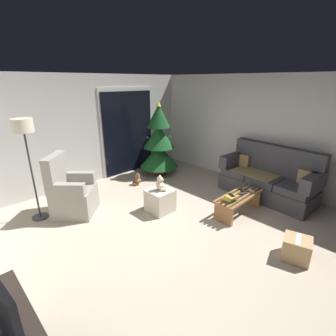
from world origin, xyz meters
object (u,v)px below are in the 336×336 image
at_px(armchair, 71,193).
at_px(teddy_bear_cream, 160,184).
at_px(book_stack, 230,198).
at_px(couch, 268,179).
at_px(remote_silver, 245,188).
at_px(christmas_tree, 159,143).
at_px(coffee_table, 239,201).
at_px(remote_black, 243,191).
at_px(remote_graphite, 243,194).
at_px(cell_phone, 231,195).
at_px(remote_white, 251,191).
at_px(teddy_bear_chestnut_by_tree, 137,180).
at_px(floor_lamp, 25,136).
at_px(cardboard_box_taped_mid_floor, 296,249).
at_px(ottoman, 160,200).

height_order(armchair, teddy_bear_cream, armchair).
height_order(book_stack, armchair, armchair).
bearing_deg(couch, remote_silver, 169.54).
bearing_deg(christmas_tree, coffee_table, -97.30).
relative_size(remote_silver, remote_black, 1.00).
distance_m(remote_graphite, teddy_bear_cream, 1.53).
relative_size(coffee_table, cell_phone, 7.64).
relative_size(remote_white, book_stack, 0.68).
relative_size(armchair, teddy_bear_chestnut_by_tree, 3.96).
xyz_separation_m(coffee_table, floor_lamp, (-2.71, 2.42, 1.26)).
bearing_deg(cell_phone, remote_black, 32.28).
distance_m(remote_silver, remote_black, 0.15).
bearing_deg(remote_white, book_stack, -155.35).
bearing_deg(teddy_bear_chestnut_by_tree, couch, -56.97).
bearing_deg(coffee_table, teddy_bear_chestnut_by_tree, 102.29).
bearing_deg(cardboard_box_taped_mid_floor, remote_graphite, 62.41).
height_order(book_stack, teddy_bear_cream, teddy_bear_cream).
distance_m(remote_silver, remote_white, 0.16).
relative_size(armchair, cardboard_box_taped_mid_floor, 2.64).
relative_size(couch, christmas_tree, 1.06).
xyz_separation_m(coffee_table, teddy_bear_cream, (-0.98, 1.07, 0.30)).
distance_m(coffee_table, floor_lamp, 3.85).
bearing_deg(remote_graphite, christmas_tree, -157.20).
bearing_deg(teddy_bear_chestnut_by_tree, christmas_tree, 10.46).
bearing_deg(teddy_bear_cream, christmas_tree, 48.33).
bearing_deg(coffee_table, couch, -2.90).
xyz_separation_m(teddy_bear_cream, teddy_bear_chestnut_by_tree, (0.46, 1.31, -0.43)).
relative_size(coffee_table, remote_white, 7.05).
height_order(couch, armchair, armchair).
bearing_deg(remote_black, christmas_tree, -63.49).
distance_m(cell_phone, ottoman, 1.31).
xyz_separation_m(remote_black, armchair, (-2.39, 2.12, 0.02)).
distance_m(remote_black, teddy_bear_cream, 1.57).
relative_size(coffee_table, teddy_bear_cream, 3.86).
height_order(remote_graphite, teddy_bear_cream, teddy_bear_cream).
height_order(remote_silver, remote_white, same).
bearing_deg(ottoman, book_stack, -58.57).
bearing_deg(teddy_bear_chestnut_by_tree, book_stack, -85.41).
distance_m(remote_graphite, book_stack, 0.41).
bearing_deg(teddy_bear_chestnut_by_tree, armchair, -172.45).
relative_size(coffee_table, floor_lamp, 0.62).
xyz_separation_m(cell_phone, floor_lamp, (-2.41, 2.43, 1.03)).
relative_size(coffee_table, armchair, 0.97).
bearing_deg(teddy_bear_chestnut_by_tree, floor_lamp, 179.03).
xyz_separation_m(remote_graphite, floor_lamp, (-2.79, 2.44, 1.13)).
bearing_deg(teddy_bear_cream, remote_white, -41.62).
relative_size(coffee_table, christmas_tree, 0.59).
bearing_deg(armchair, christmas_tree, 8.53).
bearing_deg(floor_lamp, teddy_bear_cream, -37.95).
distance_m(couch, remote_white, 0.76).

